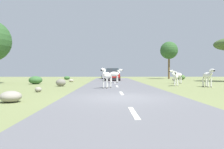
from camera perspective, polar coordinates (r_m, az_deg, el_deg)
name	(u,v)px	position (r m, az deg, el deg)	size (l,w,h in m)	color
ground_plane	(121,98)	(10.71, 2.34, -6.24)	(90.00, 90.00, 0.00)	olive
road	(124,98)	(10.72, 3.16, -6.10)	(6.00, 64.00, 0.05)	slate
lane_markings	(126,100)	(9.72, 3.59, -6.64)	(0.16, 56.00, 0.01)	silver
zebra_0	(107,76)	(16.56, -1.43, -0.35)	(0.93, 1.57, 1.57)	silver
zebra_1	(176,77)	(20.65, 16.40, -0.65)	(0.73, 1.38, 1.36)	silver
zebra_2	(208,76)	(20.12, 23.75, -0.31)	(0.58, 1.70, 1.60)	silver
zebra_3	(177,75)	(24.88, 16.59, -0.17)	(1.61, 0.64, 1.54)	silver
zebra_4	(115,74)	(24.53, 0.77, 0.07)	(1.67, 0.76, 1.62)	silver
car_0	(107,74)	(38.66, -1.21, 0.07)	(2.10, 4.38, 1.74)	silver
car_1	(112,75)	(31.37, 0.06, -0.08)	(2.18, 4.42, 1.74)	red
tree_3	(169,51)	(40.59, 14.68, 6.08)	(3.12, 3.12, 6.70)	brown
bush_0	(181,77)	(36.32, 17.54, -0.68)	(1.40, 1.26, 0.84)	#4C7038
bush_2	(36,80)	(24.19, -19.36, -1.39)	(1.39, 1.25, 0.83)	#386633
bush_4	(67,78)	(36.07, -11.69, -0.88)	(0.97, 0.87, 0.58)	#386633
rock_0	(11,97)	(10.24, -24.95, -5.26)	(0.88, 0.94, 0.49)	gray
rock_1	(38,89)	(14.71, -18.72, -3.73)	(0.43, 0.46, 0.33)	gray
rock_2	(174,79)	(32.94, 15.88, -1.23)	(0.50, 0.47, 0.37)	gray
rock_3	(71,81)	(27.79, -10.59, -1.59)	(0.63, 0.46, 0.35)	#A89E8C
rock_4	(61,83)	(19.88, -13.23, -2.09)	(0.88, 0.72, 0.65)	gray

